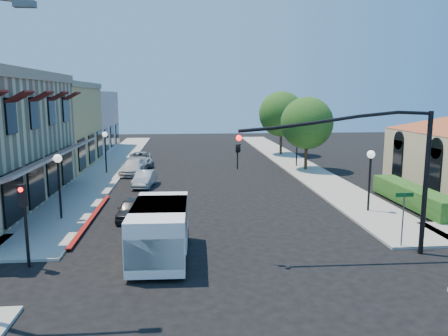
{
  "coord_description": "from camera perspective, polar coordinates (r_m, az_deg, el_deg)",
  "views": [
    {
      "loc": [
        -1.91,
        -15.27,
        6.65
      ],
      "look_at": [
        0.3,
        8.63,
        2.6
      ],
      "focal_mm": 35.0,
      "sensor_mm": 36.0,
      "label": 1
    }
  ],
  "objects": [
    {
      "name": "street_tree_b",
      "position": [
        48.52,
        7.52,
        7.0
      ],
      "size": [
        4.94,
        4.94,
        7.02
      ],
      "color": "#352215",
      "rests_on": "ground"
    },
    {
      "name": "parked_car_c",
      "position": [
        37.5,
        -11.79,
        0.12
      ],
      "size": [
        2.12,
        4.43,
        1.25
      ],
      "primitive_type": "imported",
      "rotation": [
        0.0,
        0.0,
        -0.09
      ],
      "color": "beige",
      "rests_on": "ground"
    },
    {
      "name": "sidewalk_right",
      "position": [
        44.09,
        8.76,
        0.86
      ],
      "size": [
        3.5,
        50.0,
        0.12
      ],
      "primitive_type": "cube",
      "color": "gray",
      "rests_on": "ground"
    },
    {
      "name": "secondary_signal",
      "position": [
        18.28,
        -24.68,
        -5.03
      ],
      "size": [
        0.28,
        0.42,
        3.32
      ],
      "color": "black",
      "rests_on": "ground"
    },
    {
      "name": "pink_stucco_building",
      "position": [
        55.07,
        -19.68,
        5.74
      ],
      "size": [
        10.0,
        12.0,
        7.0
      ],
      "primitive_type": "cube",
      "color": "beige",
      "rests_on": "ground"
    },
    {
      "name": "ground",
      "position": [
        16.77,
        1.74,
        -13.79
      ],
      "size": [
        120.0,
        120.0,
        0.0
      ],
      "primitive_type": "plane",
      "color": "black",
      "rests_on": "ground"
    },
    {
      "name": "yellow_stucco_building",
      "position": [
        43.54,
        -23.56,
        5.03
      ],
      "size": [
        10.0,
        12.0,
        7.6
      ],
      "primitive_type": "cube",
      "color": "tan",
      "rests_on": "ground"
    },
    {
      "name": "lamppost_right_far",
      "position": [
        40.82,
        9.53,
        3.94
      ],
      "size": [
        0.44,
        0.44,
        3.57
      ],
      "color": "black",
      "rests_on": "ground"
    },
    {
      "name": "street_tree_a",
      "position": [
        38.86,
        10.77,
        5.78
      ],
      "size": [
        4.56,
        4.56,
        6.48
      ],
      "color": "#352215",
      "rests_on": "ground"
    },
    {
      "name": "lamppost_left_near",
      "position": [
        24.5,
        -20.82,
        -0.25
      ],
      "size": [
        0.44,
        0.44,
        3.57
      ],
      "color": "black",
      "rests_on": "ground"
    },
    {
      "name": "white_van",
      "position": [
        18.06,
        -8.39,
        -7.79
      ],
      "size": [
        2.36,
        5.1,
        2.23
      ],
      "color": "white",
      "rests_on": "ground"
    },
    {
      "name": "street_name_sign",
      "position": [
        20.46,
        22.39,
        -5.17
      ],
      "size": [
        0.8,
        0.06,
        2.5
      ],
      "color": "#595B5E",
      "rests_on": "ground"
    },
    {
      "name": "sidewalk_left",
      "position": [
        43.33,
        -14.32,
        0.52
      ],
      "size": [
        3.5,
        50.0,
        0.12
      ],
      "primitive_type": "cube",
      "color": "gray",
      "rests_on": "ground"
    },
    {
      "name": "signal_mast_arm",
      "position": [
        18.66,
        19.37,
        1.14
      ],
      "size": [
        8.01,
        0.39,
        6.0
      ],
      "color": "black",
      "rests_on": "ground"
    },
    {
      "name": "lamppost_left_far",
      "position": [
        38.05,
        -15.26,
        3.33
      ],
      "size": [
        0.44,
        0.44,
        3.57
      ],
      "color": "black",
      "rests_on": "ground"
    },
    {
      "name": "lamppost_right_near",
      "position": [
        25.8,
        18.58,
        0.35
      ],
      "size": [
        0.44,
        0.44,
        3.57
      ],
      "color": "black",
      "rests_on": "ground"
    },
    {
      "name": "parked_car_d",
      "position": [
        41.91,
        -10.85,
        1.16
      ],
      "size": [
        2.54,
        4.8,
        1.28
      ],
      "primitive_type": "imported",
      "rotation": [
        0.0,
        0.0,
        0.09
      ],
      "color": "#9C9FA1",
      "rests_on": "ground"
    },
    {
      "name": "parked_car_a",
      "position": [
        24.19,
        -12.03,
        -5.25
      ],
      "size": [
        1.5,
        3.29,
        1.09
      ],
      "primitive_type": "imported",
      "rotation": [
        0.0,
        0.0,
        -0.07
      ],
      "color": "black",
      "rests_on": "ground"
    },
    {
      "name": "parked_car_b",
      "position": [
        32.36,
        -10.32,
        -1.4
      ],
      "size": [
        1.69,
        3.63,
        1.15
      ],
      "primitive_type": "imported",
      "rotation": [
        0.0,
        0.0,
        -0.14
      ],
      "color": "#AAAEAF",
      "rests_on": "ground"
    },
    {
      "name": "hedge",
      "position": [
        28.61,
        23.37,
        -4.67
      ],
      "size": [
        1.4,
        8.0,
        1.1
      ],
      "primitive_type": "cube",
      "color": "#1D4714",
      "rests_on": "ground"
    },
    {
      "name": "curb_red_strip",
      "position": [
        24.71,
        -16.84,
        -6.46
      ],
      "size": [
        0.25,
        10.0,
        0.06
      ],
      "primitive_type": "cube",
      "color": "maroon",
      "rests_on": "ground"
    }
  ]
}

